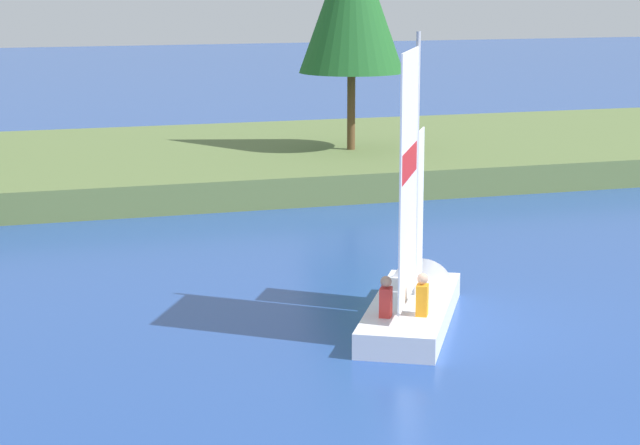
# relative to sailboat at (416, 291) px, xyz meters

# --- Properties ---
(shore_bank) EXTENTS (80.00, 12.81, 0.85)m
(shore_bank) POSITION_rel_sailboat_xyz_m (-1.43, 17.22, -0.02)
(shore_bank) COLOR #5B703D
(shore_bank) RESTS_ON ground
(sailboat) EXTENTS (3.68, 5.15, 5.75)m
(sailboat) POSITION_rel_sailboat_xyz_m (0.00, 0.00, 0.00)
(sailboat) COLOR white
(sailboat) RESTS_ON ground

